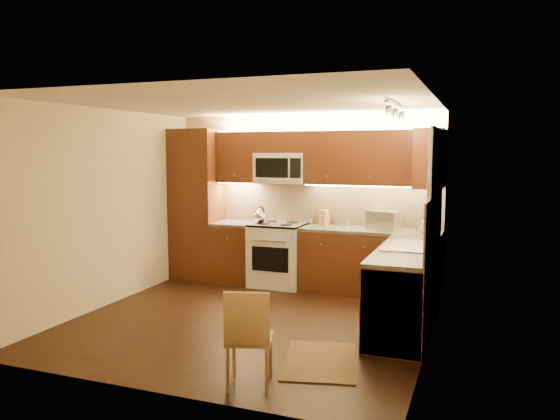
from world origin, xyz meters
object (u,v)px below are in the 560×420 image
at_px(sink, 408,239).
at_px(dining_chair, 250,336).
at_px(soap_bottle, 423,228).
at_px(microwave, 282,168).
at_px(knife_block, 324,218).
at_px(kettle, 260,215).
at_px(toaster_oven, 385,220).
at_px(stove, 278,254).

bearing_deg(sink, dining_chair, -115.36).
bearing_deg(sink, soap_bottle, 83.82).
height_order(microwave, knife_block, microwave).
bearing_deg(kettle, toaster_oven, 29.90).
distance_m(microwave, soap_bottle, 2.26).
relative_size(sink, kettle, 3.46).
height_order(stove, soap_bottle, soap_bottle).
relative_size(toaster_oven, soap_bottle, 2.13).
distance_m(microwave, knife_block, 0.96).
distance_m(toaster_oven, soap_bottle, 0.71).
distance_m(stove, soap_bottle, 2.18).
xyz_separation_m(microwave, sink, (2.00, -1.26, -0.74)).
distance_m(kettle, soap_bottle, 2.36).
relative_size(sink, knife_block, 3.89).
distance_m(sink, knife_block, 1.90).
distance_m(soap_bottle, dining_chair, 3.19).
bearing_deg(knife_block, toaster_oven, 4.29).
bearing_deg(stove, microwave, 90.00).
height_order(kettle, dining_chair, kettle).
relative_size(microwave, soap_bottle, 3.80).
bearing_deg(soap_bottle, kettle, -164.34).
height_order(kettle, knife_block, kettle).
bearing_deg(microwave, stove, -90.00).
relative_size(sink, dining_chair, 1.01).
distance_m(stove, kettle, 0.64).
bearing_deg(microwave, toaster_oven, -1.06).
relative_size(microwave, dining_chair, 0.90).
distance_m(kettle, knife_block, 0.94).
xyz_separation_m(toaster_oven, knife_block, (-0.89, 0.09, -0.02)).
distance_m(stove, microwave, 1.27).
relative_size(microwave, kettle, 3.05).
xyz_separation_m(stove, soap_bottle, (2.09, -0.34, 0.54)).
xyz_separation_m(kettle, toaster_oven, (1.79, 0.17, -0.02)).
distance_m(sink, toaster_oven, 1.32).
distance_m(kettle, toaster_oven, 1.80).
relative_size(stove, dining_chair, 1.08).
height_order(stove, toaster_oven, toaster_oven).
bearing_deg(knife_block, sink, -33.99).
height_order(kettle, toaster_oven, kettle).
height_order(knife_block, soap_bottle, knife_block).
distance_m(microwave, sink, 2.48).
xyz_separation_m(sink, knife_block, (-1.36, 1.32, 0.04)).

